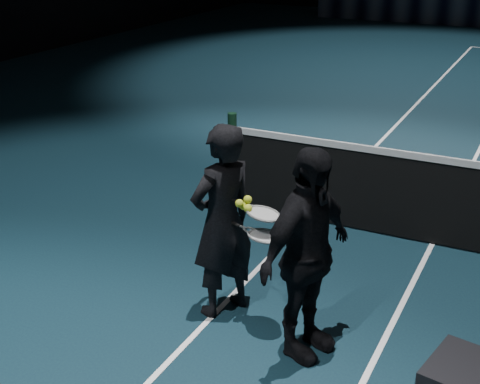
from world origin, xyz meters
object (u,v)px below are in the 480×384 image
Objects in this scene: racket_upper at (263,214)px; player_a at (222,222)px; racket_lower at (265,236)px; tennis_balls at (246,205)px; player_b at (306,255)px.

player_a is at bearing -178.29° from racket_upper.
racket_lower is 5.67× the size of tennis_balls.
racket_lower is (-0.38, 0.11, 0.02)m from player_b.
tennis_balls is at bearing -170.43° from racket_upper.
racket_upper is 0.16m from tennis_balls.
tennis_balls is at bearing 99.52° from player_a.
player_a is 0.44m from racket_upper.
player_b is 0.49m from racket_upper.
player_a is 0.45m from racket_lower.
racket_upper is at bearing 141.34° from racket_lower.
player_a reaches higher than racket_upper.
racket_lower is at bearing 89.85° from player_b.
racket_upper is at bearing 84.77° from player_b.
racket_upper is at bearing 104.11° from player_a.
player_a is at bearing 89.85° from player_b.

